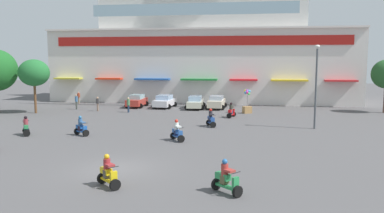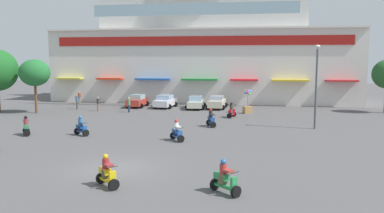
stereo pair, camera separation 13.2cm
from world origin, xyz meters
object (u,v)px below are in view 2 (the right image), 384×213
(parked_car_2, at_px, (196,102))
(balloon_vendor_cart, at_px, (248,103))
(parked_car_0, at_px, (137,101))
(scooter_rider_3, at_px, (232,111))
(scooter_rider_0, at_px, (211,119))
(scooter_rider_1, at_px, (177,132))
(scooter_rider_4, at_px, (225,179))
(scooter_rider_6, at_px, (81,127))
(pedestrian_3, at_px, (79,97))
(streetlamp_near, at_px, (316,80))
(scooter_rider_2, at_px, (26,127))
(parked_car_1, at_px, (165,101))
(pedestrian_1, at_px, (129,104))
(pedestrian_0, at_px, (77,101))
(parked_car_3, at_px, (217,102))
(scooter_rider_5, at_px, (107,173))
(pedestrian_2, at_px, (98,103))
(plaza_tree_0, at_px, (35,73))

(parked_car_2, relative_size, balloon_vendor_cart, 1.77)
(parked_car_0, height_order, balloon_vendor_cart, balloon_vendor_cart)
(scooter_rider_3, bearing_deg, scooter_rider_0, -104.51)
(scooter_rider_1, xyz_separation_m, scooter_rider_4, (4.29, -10.51, 0.01))
(scooter_rider_0, relative_size, scooter_rider_6, 1.04)
(pedestrian_3, height_order, streetlamp_near, streetlamp_near)
(scooter_rider_2, distance_m, scooter_rider_6, 4.26)
(parked_car_1, relative_size, scooter_rider_0, 2.60)
(scooter_rider_0, bearing_deg, balloon_vendor_cart, 71.64)
(pedestrian_1, distance_m, pedestrian_3, 11.44)
(pedestrian_0, relative_size, streetlamp_near, 0.25)
(scooter_rider_4, bearing_deg, parked_car_3, 96.39)
(scooter_rider_3, relative_size, pedestrian_1, 0.93)
(scooter_rider_5, xyz_separation_m, scooter_rider_6, (-6.49, 11.22, -0.02))
(scooter_rider_3, distance_m, pedestrian_0, 18.37)
(scooter_rider_2, relative_size, scooter_rider_5, 0.99)
(parked_car_3, distance_m, balloon_vendor_cart, 4.95)
(scooter_rider_1, distance_m, scooter_rider_3, 12.14)
(parked_car_3, distance_m, scooter_rider_2, 22.35)
(pedestrian_1, xyz_separation_m, balloon_vendor_cart, (12.83, 1.36, 0.19))
(scooter_rider_3, bearing_deg, scooter_rider_1, -105.22)
(scooter_rider_0, bearing_deg, pedestrian_3, 142.61)
(scooter_rider_0, relative_size, scooter_rider_2, 1.03)
(pedestrian_0, relative_size, balloon_vendor_cart, 0.67)
(parked_car_0, bearing_deg, scooter_rider_5, -75.48)
(pedestrian_2, height_order, balloon_vendor_cart, balloon_vendor_cart)
(parked_car_1, relative_size, scooter_rider_5, 2.67)
(parked_car_1, relative_size, pedestrian_0, 2.37)
(parked_car_2, relative_size, scooter_rider_4, 2.97)
(scooter_rider_4, xyz_separation_m, pedestrian_2, (-16.14, 24.62, 0.28))
(parked_car_2, bearing_deg, balloon_vendor_cart, -26.40)
(scooter_rider_5, bearing_deg, scooter_rider_2, 135.27)
(scooter_rider_5, bearing_deg, balloon_vendor_cart, 77.10)
(pedestrian_2, bearing_deg, scooter_rider_4, -56.75)
(pedestrian_0, relative_size, pedestrian_1, 1.04)
(scooter_rider_3, bearing_deg, pedestrian_0, 169.28)
(balloon_vendor_cart, bearing_deg, parked_car_0, 166.29)
(scooter_rider_5, relative_size, pedestrian_0, 0.89)
(parked_car_1, bearing_deg, scooter_rider_4, -71.83)
(scooter_rider_5, xyz_separation_m, pedestrian_3, (-16.03, 31.15, 0.23))
(scooter_rider_1, bearing_deg, scooter_rider_6, 174.53)
(streetlamp_near, distance_m, balloon_vendor_cart, 10.67)
(plaza_tree_0, relative_size, streetlamp_near, 0.83)
(parked_car_2, distance_m, scooter_rider_3, 7.84)
(parked_car_1, xyz_separation_m, scooter_rider_1, (5.16, -18.25, -0.14))
(parked_car_2, xyz_separation_m, scooter_rider_0, (3.17, -11.88, -0.09))
(balloon_vendor_cart, bearing_deg, plaza_tree_0, -171.31)
(plaza_tree_0, distance_m, pedestrian_3, 9.74)
(pedestrian_1, relative_size, streetlamp_near, 0.24)
(parked_car_1, height_order, pedestrian_2, pedestrian_2)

